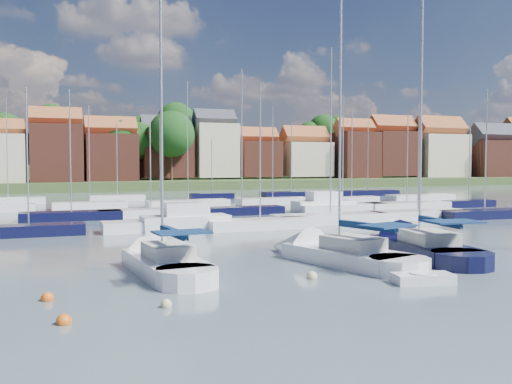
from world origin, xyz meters
name	(u,v)px	position (x,y,z in m)	size (l,w,h in m)	color
ground	(189,209)	(0.00, 40.00, 0.00)	(260.00, 260.00, 0.00)	#43535B
sailboat_left	(159,262)	(-10.62, 4.03, 0.36)	(3.69, 10.99, 14.71)	white
sailboat_centre	(328,254)	(-1.24, 3.25, 0.35)	(6.06, 11.84, 15.57)	white
sailboat_navy	(410,246)	(4.91, 4.16, 0.35)	(4.86, 12.63, 17.01)	black
tender	(423,279)	(-0.05, -3.64, 0.22)	(2.89, 1.78, 0.58)	white
buoy_a	(47,301)	(-16.05, -1.03, 0.00)	(0.51, 0.51, 0.51)	#D85914
buoy_b	(166,307)	(-11.84, -3.72, 0.00)	(0.43, 0.43, 0.43)	beige
buoy_c	(312,279)	(-4.28, -0.87, 0.00)	(0.51, 0.51, 0.51)	beige
buoy_d	(471,268)	(4.65, -1.39, 0.00)	(0.45, 0.45, 0.45)	beige
buoy_e	(383,246)	(4.68, 6.80, 0.00)	(0.45, 0.45, 0.45)	#D85914
buoy_h	(64,324)	(-15.57, -4.72, 0.00)	(0.52, 0.52, 0.52)	#D85914
marina_field	(217,208)	(1.91, 35.15, 0.43)	(79.62, 41.41, 15.93)	white
far_shore_town	(113,166)	(2.23, 132.67, 4.61)	(212.46, 90.00, 22.27)	#3B4924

